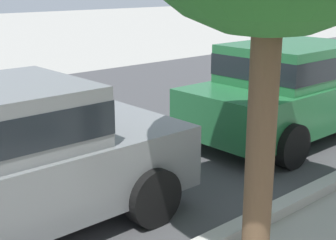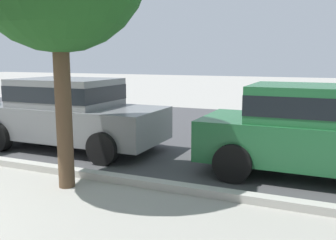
{
  "view_description": "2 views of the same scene",
  "coord_description": "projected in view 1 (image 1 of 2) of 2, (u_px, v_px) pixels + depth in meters",
  "views": [
    {
      "loc": [
        -1.66,
        0.03,
        2.5
      ],
      "look_at": [
        2.35,
        4.5,
        0.8
      ],
      "focal_mm": 52.09,
      "sensor_mm": 36.0,
      "label": 1
    },
    {
      "loc": [
        5.21,
        -2.1,
        2.0
      ],
      "look_at": [
        2.35,
        4.5,
        0.8
      ],
      "focal_mm": 39.6,
      "sensor_mm": 36.0,
      "label": 2
    }
  ],
  "objects": [
    {
      "name": "parked_car_green",
      "position": [
        294.0,
        87.0,
        8.02
      ],
      "size": [
        4.11,
        1.93,
        1.56
      ],
      "color": "#236638",
      "rests_on": "ground"
    }
  ]
}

